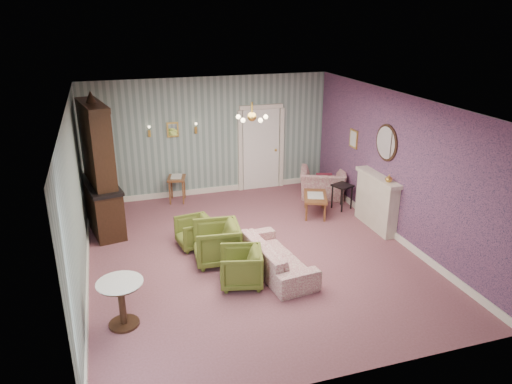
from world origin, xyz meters
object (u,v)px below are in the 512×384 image
object	(u,v)px
coffee_table	(315,205)
side_table_black	(342,197)
pedestal_table	(122,304)
sofa_chintz	(276,251)
olive_chair_a	(241,266)
dresser	(98,165)
olive_chair_c	(194,231)
olive_chair_b	(217,241)
wingback_chair	(323,179)
fireplace	(376,202)

from	to	relation	value
coffee_table	side_table_black	world-z (taller)	side_table_black
side_table_black	pedestal_table	bearing A→B (deg)	-148.92
sofa_chintz	coffee_table	world-z (taller)	sofa_chintz
olive_chair_a	dresser	xyz separation A→B (m)	(-2.15, 3.02, 1.07)
olive_chair_c	pedestal_table	world-z (taller)	pedestal_table
coffee_table	olive_chair_c	bearing A→B (deg)	-165.53
olive_chair_b	coffee_table	distance (m)	3.02
olive_chair_a	coffee_table	world-z (taller)	olive_chair_a
wingback_chair	dresser	world-z (taller)	dresser
dresser	pedestal_table	size ratio (longest dim) A/B	3.87
dresser	wingback_chair	bearing A→B (deg)	-7.54
sofa_chintz	olive_chair_b	bearing A→B (deg)	49.01
olive_chair_b	sofa_chintz	size ratio (longest dim) A/B	0.43
olive_chair_b	fireplace	xyz separation A→B (m)	(3.56, 0.47, 0.17)
dresser	coffee_table	world-z (taller)	dresser
olive_chair_b	dresser	xyz separation A→B (m)	(-1.95, 2.13, 1.01)
coffee_table	side_table_black	distance (m)	0.74
olive_chair_a	pedestal_table	xyz separation A→B (m)	(-1.96, -0.58, 0.01)
sofa_chintz	dresser	distance (m)	4.11
coffee_table	olive_chair_a	bearing A→B (deg)	-135.45
olive_chair_b	fireplace	world-z (taller)	fireplace
sofa_chintz	side_table_black	distance (m)	3.30
sofa_chintz	dresser	bearing A→B (deg)	39.42
olive_chair_a	fireplace	world-z (taller)	fireplace
sofa_chintz	olive_chair_a	bearing A→B (deg)	103.85
olive_chair_b	coffee_table	bearing A→B (deg)	125.45
sofa_chintz	coffee_table	xyz separation A→B (m)	(1.70, 2.11, -0.14)
olive_chair_b	wingback_chair	world-z (taller)	wingback_chair
dresser	side_table_black	distance (m)	5.44
olive_chair_c	fireplace	bearing A→B (deg)	77.90
olive_chair_b	fireplace	bearing A→B (deg)	103.51
olive_chair_c	wingback_chair	world-z (taller)	wingback_chair
sofa_chintz	pedestal_table	size ratio (longest dim) A/B	2.61
dresser	sofa_chintz	bearing A→B (deg)	-54.65
side_table_black	pedestal_table	world-z (taller)	pedestal_table
olive_chair_b	wingback_chair	size ratio (longest dim) A/B	0.76
sofa_chintz	fireplace	world-z (taller)	fireplace
sofa_chintz	side_table_black	world-z (taller)	sofa_chintz
olive_chair_a	fireplace	distance (m)	3.64
wingback_chair	fireplace	bearing A→B (deg)	123.77
olive_chair_c	side_table_black	size ratio (longest dim) A/B	1.11
olive_chair_a	olive_chair_c	distance (m)	1.70
olive_chair_a	pedestal_table	bearing A→B (deg)	-59.73
olive_chair_c	sofa_chintz	xyz separation A→B (m)	(1.20, -1.36, 0.05)
wingback_chair	pedestal_table	distance (m)	6.34
coffee_table	sofa_chintz	bearing A→B (deg)	-128.85
wingback_chair	dresser	distance (m)	5.28
olive_chair_c	dresser	xyz separation A→B (m)	(-1.67, 1.39, 1.10)
side_table_black	pedestal_table	xyz separation A→B (m)	(-5.11, -3.08, 0.07)
sofa_chintz	pedestal_table	xyz separation A→B (m)	(-2.68, -0.85, -0.01)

